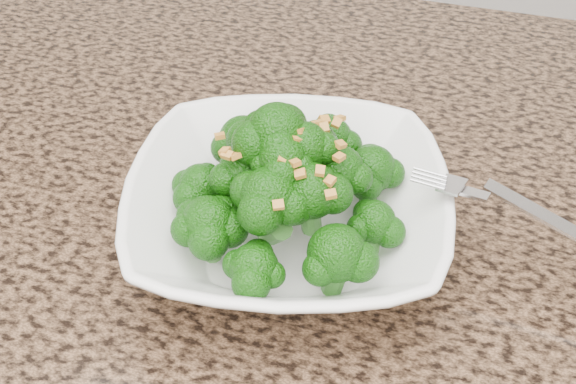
% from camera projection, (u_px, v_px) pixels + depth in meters
% --- Properties ---
extents(granite_counter, '(1.64, 1.04, 0.03)m').
position_uv_depth(granite_counter, '(129.00, 277.00, 0.56)').
color(granite_counter, brown).
rests_on(granite_counter, cabinet).
extents(bowl, '(0.30, 0.30, 0.06)m').
position_uv_depth(bowl, '(288.00, 212.00, 0.55)').
color(bowl, white).
rests_on(bowl, granite_counter).
extents(broccoli_pile, '(0.22, 0.22, 0.08)m').
position_uv_depth(broccoli_pile, '(288.00, 141.00, 0.51)').
color(broccoli_pile, '#124D08').
rests_on(broccoli_pile, bowl).
extents(garlic_topping, '(0.13, 0.13, 0.01)m').
position_uv_depth(garlic_topping, '(288.00, 92.00, 0.48)').
color(garlic_topping, '#C4842F').
rests_on(garlic_topping, broccoli_pile).
extents(fork, '(0.17, 0.07, 0.01)m').
position_uv_depth(fork, '(480.00, 195.00, 0.51)').
color(fork, silver).
rests_on(fork, bowl).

